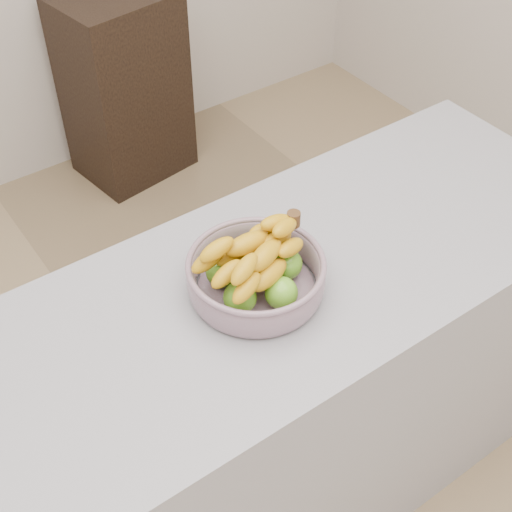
{
  "coord_description": "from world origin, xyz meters",
  "views": [
    {
      "loc": [
        -0.49,
        -0.75,
        1.99
      ],
      "look_at": [
        0.11,
        0.09,
        1.0
      ],
      "focal_mm": 50.0,
      "sensor_mm": 36.0,
      "label": 1
    }
  ],
  "objects": [
    {
      "name": "counter",
      "position": [
        0.0,
        0.09,
        0.45
      ],
      "size": [
        2.0,
        0.6,
        0.9
      ],
      "primitive_type": "cube",
      "color": "gray",
      "rests_on": "ground"
    },
    {
      "name": "cabinet",
      "position": [
        0.62,
        1.78,
        0.41
      ],
      "size": [
        0.5,
        0.42,
        0.82
      ],
      "primitive_type": "cube",
      "rotation": [
        0.0,
        0.0,
        0.14
      ],
      "color": "black",
      "rests_on": "ground"
    },
    {
      "name": "fruit_bowl",
      "position": [
        0.11,
        0.09,
        0.95
      ],
      "size": [
        0.29,
        0.29,
        0.15
      ],
      "rotation": [
        0.0,
        0.0,
        0.17
      ],
      "color": "#91A0AE",
      "rests_on": "counter"
    }
  ]
}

